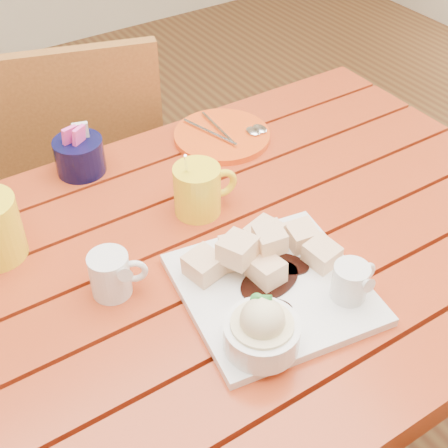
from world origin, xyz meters
TOP-DOWN VIEW (x-y plane):
  - table at (0.00, 0.00)m, footprint 1.20×0.79m
  - dessert_plate at (-0.01, -0.13)m, footprint 0.31×0.31m
  - coffee_mug_right at (0.02, 0.11)m, footprint 0.12×0.08m
  - cream_pitcher at (-0.19, 0.02)m, footprint 0.09×0.08m
  - sugar_caddy at (-0.11, 0.34)m, footprint 0.09×0.09m
  - orange_saucer at (0.18, 0.29)m, footprint 0.20×0.20m
  - chair_far at (-0.04, 0.64)m, footprint 0.54×0.54m

SIDE VIEW (x-z plane):
  - chair_far at x=-0.04m, z-range 0.05..0.96m
  - table at x=0.00m, z-range 0.27..1.02m
  - orange_saucer at x=0.18m, z-range 0.75..0.77m
  - dessert_plate at x=-0.01m, z-range 0.73..0.83m
  - sugar_caddy at x=-0.11m, z-range 0.74..0.84m
  - cream_pitcher at x=-0.19m, z-range 0.75..0.83m
  - coffee_mug_right at x=0.02m, z-range 0.73..0.87m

